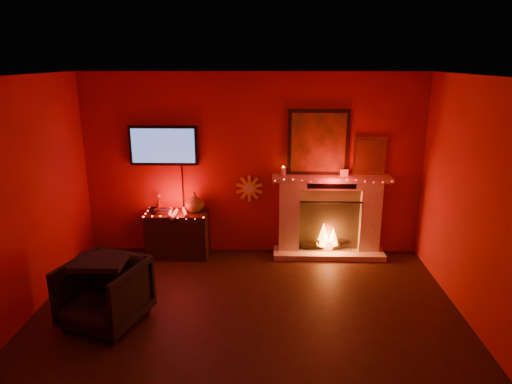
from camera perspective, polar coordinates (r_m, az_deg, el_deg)
room at (r=4.35m, az=-1.57°, el=-4.09°), size 5.00×5.00×5.00m
fireplace at (r=6.86m, az=9.12°, el=-2.06°), size 1.72×0.40×2.18m
tv at (r=6.81m, az=-11.49°, el=5.70°), size 1.00×0.07×1.24m
sunburst_clock at (r=6.82m, az=-0.84°, el=0.44°), size 0.40×0.03×0.40m
console_table at (r=6.93m, az=-9.66°, el=-4.85°), size 0.90×0.56×0.98m
armchair at (r=5.43m, az=-18.42°, el=-11.91°), size 1.02×1.03×0.75m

